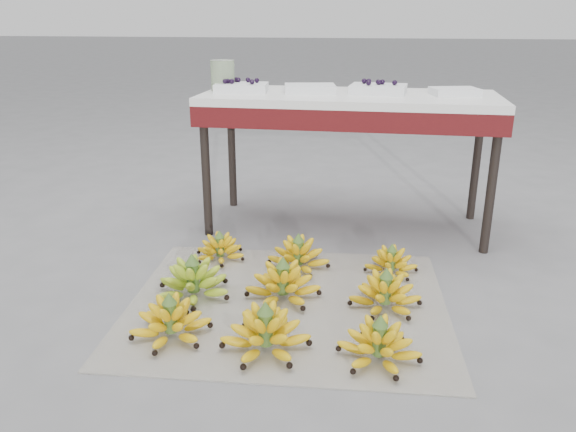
% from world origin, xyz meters
% --- Properties ---
extents(ground, '(60.00, 60.00, 0.00)m').
position_xyz_m(ground, '(0.00, 0.00, 0.00)').
color(ground, slate).
rests_on(ground, ground).
extents(newspaper_mat, '(1.32, 1.14, 0.01)m').
position_xyz_m(newspaper_mat, '(-0.10, 0.01, 0.00)').
color(newspaper_mat, silver).
rests_on(newspaper_mat, ground).
extents(bunch_front_left, '(0.32, 0.32, 0.17)m').
position_xyz_m(bunch_front_left, '(-0.46, -0.30, 0.06)').
color(bunch_front_left, '#F9CB00').
rests_on(bunch_front_left, newspaper_mat).
extents(bunch_front_center, '(0.32, 0.32, 0.19)m').
position_xyz_m(bunch_front_center, '(-0.11, -0.33, 0.07)').
color(bunch_front_center, '#F9CB00').
rests_on(bunch_front_center, newspaper_mat).
extents(bunch_front_right, '(0.33, 0.33, 0.17)m').
position_xyz_m(bunch_front_right, '(0.27, -0.32, 0.06)').
color(bunch_front_right, '#F9CB00').
rests_on(bunch_front_right, newspaper_mat).
extents(bunch_mid_left, '(0.39, 0.39, 0.19)m').
position_xyz_m(bunch_mid_left, '(-0.48, 0.01, 0.07)').
color(bunch_mid_left, '#81AE1F').
rests_on(bunch_mid_left, newspaper_mat).
extents(bunch_mid_center, '(0.37, 0.37, 0.18)m').
position_xyz_m(bunch_mid_center, '(-0.12, 0.05, 0.07)').
color(bunch_mid_center, '#F9CB00').
rests_on(bunch_mid_center, newspaper_mat).
extents(bunch_mid_right, '(0.30, 0.30, 0.17)m').
position_xyz_m(bunch_mid_right, '(0.29, 0.04, 0.06)').
color(bunch_mid_right, '#F9CB00').
rests_on(bunch_mid_right, newspaper_mat).
extents(bunch_back_left, '(0.29, 0.29, 0.14)m').
position_xyz_m(bunch_back_left, '(-0.48, 0.39, 0.05)').
color(bunch_back_left, '#F9CB00').
rests_on(bunch_back_left, newspaper_mat).
extents(bunch_back_center, '(0.28, 0.28, 0.17)m').
position_xyz_m(bunch_back_center, '(-0.11, 0.35, 0.06)').
color(bunch_back_center, '#F9CB00').
rests_on(bunch_back_center, newspaper_mat).
extents(bunch_back_right, '(0.24, 0.24, 0.14)m').
position_xyz_m(bunch_back_right, '(0.31, 0.37, 0.05)').
color(bunch_back_right, '#F9CB00').
rests_on(bunch_back_right, newspaper_mat).
extents(vendor_table, '(1.49, 0.60, 0.72)m').
position_xyz_m(vendor_table, '(0.06, 0.94, 0.63)').
color(vendor_table, black).
rests_on(vendor_table, ground).
extents(tray_far_left, '(0.29, 0.22, 0.07)m').
position_xyz_m(tray_far_left, '(-0.50, 0.93, 0.74)').
color(tray_far_left, silver).
rests_on(tray_far_left, vendor_table).
extents(tray_left, '(0.29, 0.23, 0.04)m').
position_xyz_m(tray_left, '(-0.14, 0.95, 0.74)').
color(tray_left, silver).
rests_on(tray_left, vendor_table).
extents(tray_right, '(0.29, 0.22, 0.07)m').
position_xyz_m(tray_right, '(0.20, 0.98, 0.74)').
color(tray_right, silver).
rests_on(tray_right, vendor_table).
extents(tray_far_right, '(0.26, 0.21, 0.04)m').
position_xyz_m(tray_far_right, '(0.58, 0.98, 0.73)').
color(tray_far_right, silver).
rests_on(tray_far_right, vendor_table).
extents(glass_jar, '(0.14, 0.14, 0.16)m').
position_xyz_m(glass_jar, '(-0.61, 0.96, 0.79)').
color(glass_jar, beige).
rests_on(glass_jar, vendor_table).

